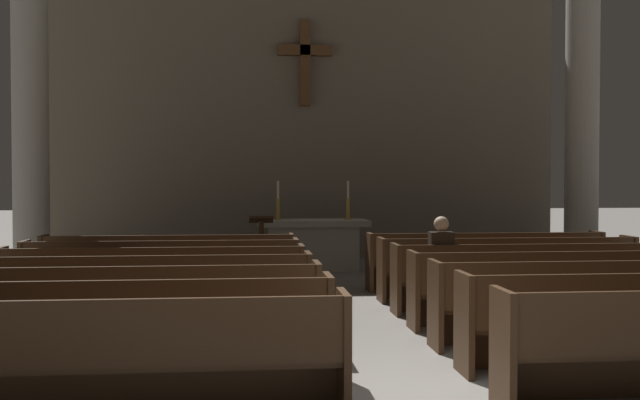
{
  "coord_description": "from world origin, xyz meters",
  "views": [
    {
      "loc": [
        -1.42,
        -5.87,
        1.82
      ],
      "look_at": [
        0.0,
        7.99,
        1.44
      ],
      "focal_mm": 43.06,
      "sensor_mm": 36.0,
      "label": 1
    }
  ],
  "objects_px": {
    "pew_right_row_4": "(567,288)",
    "lone_worshipper": "(440,262)",
    "pew_left_row_6": "(162,273)",
    "pew_right_row_7": "(485,261)",
    "column_left_second": "(30,85)",
    "lectern": "(261,249)",
    "candlestick_right": "(348,207)",
    "pew_right_row_3": "(608,302)",
    "column_right_second": "(582,92)",
    "pew_left_row_3": "(130,310)",
    "pew_right_row_5": "(534,277)",
    "pew_right_row_6": "(508,268)",
    "candlestick_left": "(278,207)",
    "pew_left_row_4": "(144,295)",
    "pew_left_row_2": "(113,331)",
    "pew_left_row_7": "(169,264)",
    "pew_left_row_1": "(89,359)",
    "pew_left_row_5": "(154,282)"
  },
  "relations": [
    {
      "from": "pew_right_row_4",
      "to": "candlestick_left",
      "type": "relative_size",
      "value": 5.05
    },
    {
      "from": "pew_left_row_6",
      "to": "candlestick_right",
      "type": "distance_m",
      "value": 5.27
    },
    {
      "from": "pew_right_row_7",
      "to": "pew_left_row_5",
      "type": "bearing_deg",
      "value": -157.47
    },
    {
      "from": "pew_right_row_3",
      "to": "column_left_second",
      "type": "xyz_separation_m",
      "value": [
        -7.82,
        6.6,
        3.06
      ]
    },
    {
      "from": "pew_left_row_4",
      "to": "column_left_second",
      "type": "xyz_separation_m",
      "value": [
        -2.72,
        5.54,
        3.06
      ]
    },
    {
      "from": "column_right_second",
      "to": "lone_worshipper",
      "type": "bearing_deg",
      "value": -132.2
    },
    {
      "from": "pew_left_row_1",
      "to": "pew_left_row_6",
      "type": "relative_size",
      "value": 1.0
    },
    {
      "from": "pew_left_row_6",
      "to": "pew_right_row_7",
      "type": "xyz_separation_m",
      "value": [
        5.11,
        1.06,
        0.0
      ]
    },
    {
      "from": "lectern",
      "to": "candlestick_right",
      "type": "bearing_deg",
      "value": 34.22
    },
    {
      "from": "pew_left_row_1",
      "to": "pew_right_row_3",
      "type": "distance_m",
      "value": 5.53
    },
    {
      "from": "pew_right_row_6",
      "to": "candlestick_left",
      "type": "relative_size",
      "value": 5.05
    },
    {
      "from": "pew_left_row_1",
      "to": "lectern",
      "type": "relative_size",
      "value": 3.38
    },
    {
      "from": "pew_right_row_7",
      "to": "column_left_second",
      "type": "distance_m",
      "value": 8.72
    },
    {
      "from": "pew_left_row_7",
      "to": "candlestick_right",
      "type": "height_order",
      "value": "candlestick_right"
    },
    {
      "from": "column_right_second",
      "to": "lone_worshipper",
      "type": "relative_size",
      "value": 5.48
    },
    {
      "from": "lectern",
      "to": "pew_right_row_3",
      "type": "bearing_deg",
      "value": -59.12
    },
    {
      "from": "pew_left_row_7",
      "to": "candlestick_left",
      "type": "bearing_deg",
      "value": 58.41
    },
    {
      "from": "pew_left_row_6",
      "to": "column_left_second",
      "type": "xyz_separation_m",
      "value": [
        -2.72,
        3.42,
        3.06
      ]
    },
    {
      "from": "pew_right_row_7",
      "to": "pew_right_row_3",
      "type": "bearing_deg",
      "value": -90.0
    },
    {
      "from": "pew_left_row_3",
      "to": "pew_left_row_6",
      "type": "bearing_deg",
      "value": 90.0
    },
    {
      "from": "pew_left_row_6",
      "to": "candlestick_right",
      "type": "bearing_deg",
      "value": 51.38
    },
    {
      "from": "pew_left_row_4",
      "to": "candlestick_right",
      "type": "xyz_separation_m",
      "value": [
        3.25,
        6.19,
        0.78
      ]
    },
    {
      "from": "pew_right_row_4",
      "to": "lone_worshipper",
      "type": "xyz_separation_m",
      "value": [
        -1.31,
        1.1,
        0.22
      ]
    },
    {
      "from": "pew_left_row_4",
      "to": "pew_right_row_6",
      "type": "xyz_separation_m",
      "value": [
        5.11,
        2.12,
        0.0
      ]
    },
    {
      "from": "pew_right_row_3",
      "to": "candlestick_left",
      "type": "height_order",
      "value": "candlestick_left"
    },
    {
      "from": "pew_left_row_5",
      "to": "column_left_second",
      "type": "xyz_separation_m",
      "value": [
        -2.72,
        4.48,
        3.06
      ]
    },
    {
      "from": "pew_right_row_3",
      "to": "column_right_second",
      "type": "height_order",
      "value": "column_right_second"
    },
    {
      "from": "pew_left_row_2",
      "to": "candlestick_left",
      "type": "xyz_separation_m",
      "value": [
        1.85,
        8.31,
        0.78
      ]
    },
    {
      "from": "pew_left_row_4",
      "to": "pew_right_row_4",
      "type": "height_order",
      "value": "same"
    },
    {
      "from": "column_right_second",
      "to": "pew_left_row_4",
      "type": "bearing_deg",
      "value": -144.69
    },
    {
      "from": "pew_left_row_2",
      "to": "pew_right_row_4",
      "type": "height_order",
      "value": "same"
    },
    {
      "from": "pew_left_row_1",
      "to": "pew_left_row_4",
      "type": "xyz_separation_m",
      "value": [
        0.0,
        3.18,
        0.0
      ]
    },
    {
      "from": "pew_left_row_4",
      "to": "pew_left_row_5",
      "type": "xyz_separation_m",
      "value": [
        0.0,
        1.06,
        0.0
      ]
    },
    {
      "from": "pew_left_row_7",
      "to": "pew_right_row_7",
      "type": "height_order",
      "value": "same"
    },
    {
      "from": "pew_left_row_5",
      "to": "pew_right_row_6",
      "type": "height_order",
      "value": "same"
    },
    {
      "from": "pew_left_row_7",
      "to": "column_left_second",
      "type": "relative_size",
      "value": 0.54
    },
    {
      "from": "pew_left_row_7",
      "to": "pew_right_row_4",
      "type": "distance_m",
      "value": 6.01
    },
    {
      "from": "pew_left_row_4",
      "to": "pew_left_row_6",
      "type": "bearing_deg",
      "value": 90.0
    },
    {
      "from": "pew_right_row_3",
      "to": "lectern",
      "type": "bearing_deg",
      "value": 120.88
    },
    {
      "from": "pew_left_row_2",
      "to": "pew_left_row_3",
      "type": "relative_size",
      "value": 1.0
    },
    {
      "from": "pew_right_row_3",
      "to": "pew_right_row_4",
      "type": "xyz_separation_m",
      "value": [
        0.0,
        1.06,
        0.0
      ]
    },
    {
      "from": "column_right_second",
      "to": "pew_left_row_5",
      "type": "bearing_deg",
      "value": -150.19
    },
    {
      "from": "pew_right_row_3",
      "to": "lone_worshipper",
      "type": "xyz_separation_m",
      "value": [
        -1.31,
        2.16,
        0.22
      ]
    },
    {
      "from": "pew_right_row_4",
      "to": "pew_right_row_6",
      "type": "distance_m",
      "value": 2.12
    },
    {
      "from": "pew_left_row_7",
      "to": "candlestick_right",
      "type": "relative_size",
      "value": 5.05
    },
    {
      "from": "pew_left_row_1",
      "to": "candlestick_right",
      "type": "bearing_deg",
      "value": 70.85
    },
    {
      "from": "candlestick_left",
      "to": "candlestick_right",
      "type": "bearing_deg",
      "value": 0.0
    },
    {
      "from": "pew_left_row_6",
      "to": "pew_right_row_6",
      "type": "relative_size",
      "value": 1.0
    },
    {
      "from": "pew_left_row_3",
      "to": "pew_right_row_5",
      "type": "height_order",
      "value": "same"
    },
    {
      "from": "pew_right_row_6",
      "to": "lectern",
      "type": "distance_m",
      "value": 4.62
    }
  ]
}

